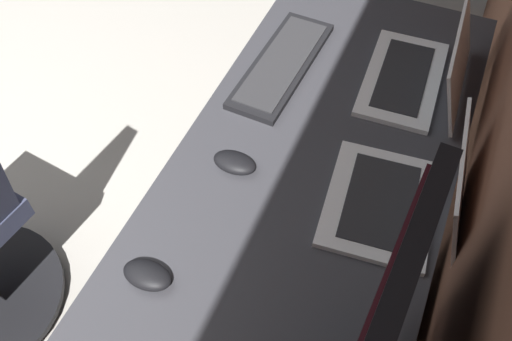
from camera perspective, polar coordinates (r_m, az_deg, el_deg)
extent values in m
cube|color=#38383D|center=(1.18, 2.25, -7.71)|extent=(1.90, 0.64, 0.03)
cylinder|color=silver|center=(2.06, 4.45, 9.72)|extent=(0.05, 0.05, 0.70)
cylinder|color=silver|center=(2.01, 18.47, 5.32)|extent=(0.05, 0.05, 0.70)
cube|color=#38383D|center=(1.52, 3.08, -14.63)|extent=(0.40, 0.50, 0.69)
cube|color=silver|center=(1.56, -5.80, -11.20)|extent=(0.37, 0.01, 0.61)
cube|color=white|center=(1.52, 14.99, 9.21)|extent=(0.35, 0.21, 0.01)
cube|color=#262628|center=(1.52, 15.05, 9.45)|extent=(0.28, 0.14, 0.00)
cube|color=white|center=(1.47, 20.40, 10.52)|extent=(0.35, 0.08, 0.18)
cube|color=#19234C|center=(1.47, 20.40, 10.52)|extent=(0.31, 0.06, 0.15)
cube|color=white|center=(1.24, 12.72, -3.33)|extent=(0.32, 0.26, 0.01)
cube|color=#262628|center=(1.24, 12.79, -3.11)|extent=(0.25, 0.17, 0.00)
cube|color=white|center=(1.17, 20.50, -1.80)|extent=(0.30, 0.09, 0.22)
cube|color=navy|center=(1.17, 20.50, -1.80)|extent=(0.27, 0.07, 0.18)
cube|color=black|center=(1.51, 2.71, 10.95)|extent=(0.43, 0.16, 0.02)
cube|color=#2D2D30|center=(1.51, 2.72, 11.26)|extent=(0.38, 0.13, 0.00)
ellipsoid|color=black|center=(1.27, -2.23, 0.84)|extent=(0.06, 0.10, 0.03)
ellipsoid|color=black|center=(1.13, -11.23, -10.59)|extent=(0.06, 0.10, 0.03)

